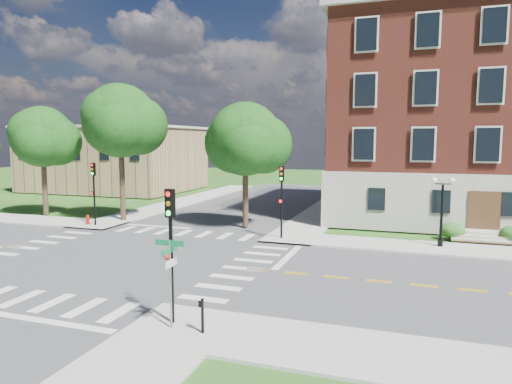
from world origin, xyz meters
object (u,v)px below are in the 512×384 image
(traffic_signal_nw, at_px, (94,185))
(street_sign_pole, at_px, (170,266))
(traffic_signal_se, at_px, (171,238))
(twin_lamp_west, at_px, (442,207))
(fire_hydrant, at_px, (88,220))
(push_button_post, at_px, (202,314))
(traffic_signal_ne, at_px, (282,192))

(traffic_signal_nw, xyz_separation_m, street_sign_pole, (15.15, -15.31, -0.88))
(traffic_signal_se, height_order, street_sign_pole, traffic_signal_se)
(twin_lamp_west, relative_size, street_sign_pole, 1.36)
(street_sign_pole, bearing_deg, fire_hydrant, 135.93)
(traffic_signal_se, distance_m, push_button_post, 2.81)
(traffic_signal_nw, bearing_deg, twin_lamp_west, 2.15)
(push_button_post, bearing_deg, fire_hydrant, 137.90)
(traffic_signal_se, xyz_separation_m, traffic_signal_ne, (-0.14, 15.00, 0.00))
(twin_lamp_west, distance_m, street_sign_pole, 18.86)
(traffic_signal_nw, height_order, fire_hydrant, traffic_signal_nw)
(street_sign_pole, bearing_deg, twin_lamp_west, 59.45)
(traffic_signal_ne, bearing_deg, fire_hydrant, -179.99)
(traffic_signal_ne, height_order, fire_hydrant, traffic_signal_ne)
(twin_lamp_west, relative_size, push_button_post, 3.53)
(fire_hydrant, bearing_deg, twin_lamp_west, 1.88)
(traffic_signal_se, distance_m, twin_lamp_west, 18.62)
(traffic_signal_se, height_order, traffic_signal_nw, same)
(street_sign_pole, bearing_deg, traffic_signal_ne, 91.24)
(traffic_signal_se, relative_size, traffic_signal_nw, 1.00)
(traffic_signal_se, relative_size, traffic_signal_ne, 1.00)
(street_sign_pole, distance_m, fire_hydrant, 22.22)
(push_button_post, bearing_deg, traffic_signal_se, 161.43)
(traffic_signal_ne, height_order, twin_lamp_west, traffic_signal_ne)
(traffic_signal_se, xyz_separation_m, street_sign_pole, (0.20, -0.40, -0.88))
(traffic_signal_se, bearing_deg, twin_lamp_west, 58.30)
(traffic_signal_ne, height_order, traffic_signal_nw, same)
(traffic_signal_ne, distance_m, push_button_post, 15.73)
(traffic_signal_se, bearing_deg, street_sign_pole, -64.06)
(traffic_signal_ne, xyz_separation_m, push_button_post, (1.54, -15.47, -2.39))
(twin_lamp_west, height_order, street_sign_pole, twin_lamp_west)
(traffic_signal_nw, height_order, push_button_post, traffic_signal_nw)
(traffic_signal_ne, xyz_separation_m, fire_hydrant, (-15.58, -0.00, -2.72))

